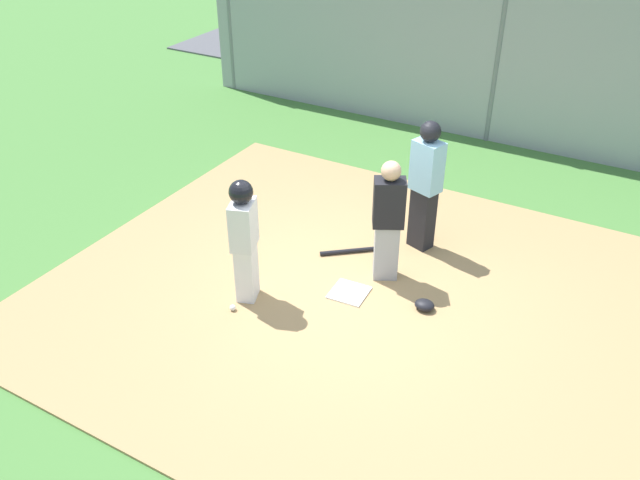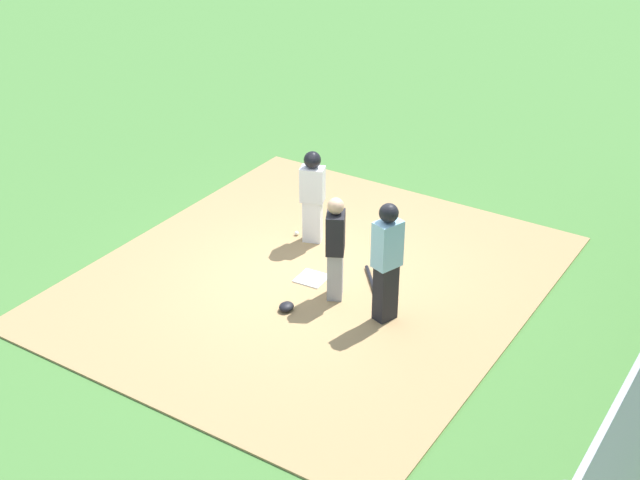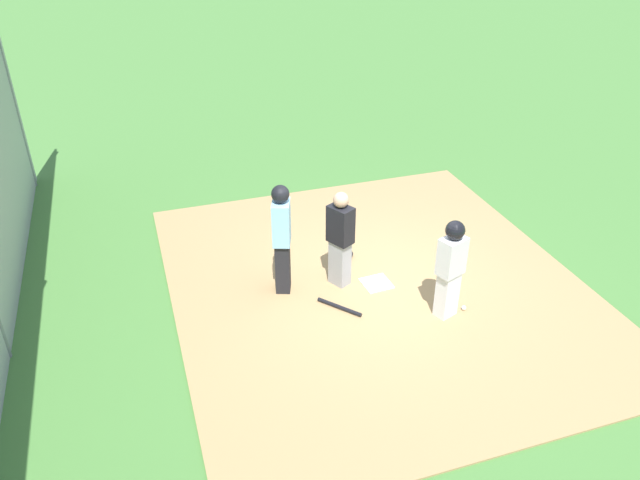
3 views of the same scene
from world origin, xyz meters
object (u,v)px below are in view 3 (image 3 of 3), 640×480
Objects in this scene: home_plate at (377,283)px; catcher_mask at (347,253)px; baseball at (464,308)px; catcher at (340,238)px; runner at (451,264)px; umpire at (282,237)px; baseball_bat at (339,307)px.

catcher_mask is (-0.93, -0.16, 0.05)m from home_plate.
baseball is at bearing 30.23° from catcher_mask.
home_plate is 0.94m from catcher_mask.
catcher reaches higher than baseball.
baseball is (1.27, 1.54, -0.80)m from catcher.
catcher is at bearing 23.55° from runner.
catcher is 1.76m from runner.
home_plate is 1.02m from catcher.
runner is at bearing -90.06° from baseball.
catcher is 21.82× the size of baseball.
umpire reaches higher than catcher_mask.
baseball_bat is at bearing 46.89° from runner.
runner is (1.05, 0.67, 0.89)m from home_plate.
umpire is 1.38m from baseball_bat.
baseball is at bearing -110.31° from runner.
umpire is at bearing -119.56° from baseball.
catcher is 0.92m from umpire.
baseball_bat is at bearing -30.05° from umpire.
catcher reaches higher than catcher_mask.
runner is 2.10× the size of baseball_bat.
baseball reaches higher than baseball_bat.
umpire is at bearing -102.97° from home_plate.
home_plate is at bearing -49.60° from catcher.
home_plate is at bearing 6.20° from umpire.
baseball_bat is (0.44, -0.79, 0.02)m from home_plate.
catcher is (-0.22, -0.55, 0.83)m from home_plate.
catcher_mask is at bearing -149.77° from baseball.
baseball_bat is (0.77, 0.67, -0.93)m from umpire.
runner is 0.92m from baseball.
home_plate is at bearing 10.07° from catcher_mask.
home_plate is 0.58× the size of baseball_bat.
umpire reaches higher than baseball_bat.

